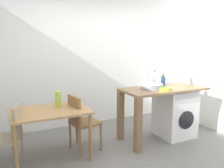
{
  "coord_description": "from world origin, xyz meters",
  "views": [
    {
      "loc": [
        -1.61,
        -2.84,
        1.73
      ],
      "look_at": [
        -0.03,
        0.45,
        1.05
      ],
      "focal_mm": 37.89,
      "sensor_mm": 36.0,
      "label": 1
    }
  ],
  "objects_px": {
    "chair_opposite": "(81,120)",
    "washing_machine": "(175,113)",
    "bottle_tall_green": "(154,79)",
    "bottle_clear_small": "(163,79)",
    "utensil_crock": "(190,81)",
    "dining_table": "(50,116)",
    "chair_person_seat": "(10,135)",
    "vase": "(58,99)",
    "bottle_squat_brown": "(164,81)",
    "mixing_bowl": "(165,89)"
  },
  "relations": [
    {
      "from": "chair_opposite",
      "to": "washing_machine",
      "type": "distance_m",
      "value": 1.75
    },
    {
      "from": "washing_machine",
      "to": "bottle_tall_green",
      "type": "height_order",
      "value": "bottle_tall_green"
    },
    {
      "from": "bottle_clear_small",
      "to": "utensil_crock",
      "type": "distance_m",
      "value": 0.5
    },
    {
      "from": "dining_table",
      "to": "chair_opposite",
      "type": "distance_m",
      "value": 0.5
    },
    {
      "from": "bottle_tall_green",
      "to": "utensil_crock",
      "type": "xyz_separation_m",
      "value": [
        0.68,
        -0.17,
        -0.06
      ]
    },
    {
      "from": "chair_person_seat",
      "to": "chair_opposite",
      "type": "bearing_deg",
      "value": -65.86
    },
    {
      "from": "bottle_tall_green",
      "to": "vase",
      "type": "height_order",
      "value": "bottle_tall_green"
    },
    {
      "from": "chair_opposite",
      "to": "bottle_squat_brown",
      "type": "relative_size",
      "value": 4.66
    },
    {
      "from": "bottle_tall_green",
      "to": "bottle_squat_brown",
      "type": "distance_m",
      "value": 0.17
    },
    {
      "from": "chair_opposite",
      "to": "bottle_tall_green",
      "type": "xyz_separation_m",
      "value": [
        1.42,
        0.07,
        0.54
      ]
    },
    {
      "from": "bottle_squat_brown",
      "to": "bottle_tall_green",
      "type": "bearing_deg",
      "value": 140.28
    },
    {
      "from": "chair_opposite",
      "to": "utensil_crock",
      "type": "bearing_deg",
      "value": 78.17
    },
    {
      "from": "dining_table",
      "to": "bottle_clear_small",
      "type": "relative_size",
      "value": 5.48
    },
    {
      "from": "bottle_tall_green",
      "to": "mixing_bowl",
      "type": "relative_size",
      "value": 1.37
    },
    {
      "from": "utensil_crock",
      "to": "dining_table",
      "type": "bearing_deg",
      "value": 178.61
    },
    {
      "from": "chair_person_seat",
      "to": "vase",
      "type": "distance_m",
      "value": 0.81
    },
    {
      "from": "vase",
      "to": "bottle_clear_small",
      "type": "bearing_deg",
      "value": 1.8
    },
    {
      "from": "bottle_squat_brown",
      "to": "bottle_clear_small",
      "type": "distance_m",
      "value": 0.2
    },
    {
      "from": "chair_opposite",
      "to": "vase",
      "type": "relative_size",
      "value": 3.71
    },
    {
      "from": "washing_machine",
      "to": "bottle_tall_green",
      "type": "relative_size",
      "value": 3.05
    },
    {
      "from": "chair_opposite",
      "to": "vase",
      "type": "height_order",
      "value": "vase"
    },
    {
      "from": "washing_machine",
      "to": "bottle_squat_brown",
      "type": "height_order",
      "value": "bottle_squat_brown"
    },
    {
      "from": "bottle_tall_green",
      "to": "bottle_squat_brown",
      "type": "bearing_deg",
      "value": -39.72
    },
    {
      "from": "bottle_tall_green",
      "to": "vase",
      "type": "relative_size",
      "value": 1.16
    },
    {
      "from": "mixing_bowl",
      "to": "utensil_crock",
      "type": "bearing_deg",
      "value": 18.09
    },
    {
      "from": "chair_opposite",
      "to": "utensil_crock",
      "type": "xyz_separation_m",
      "value": [
        2.11,
        -0.1,
        0.48
      ]
    },
    {
      "from": "utensil_crock",
      "to": "vase",
      "type": "relative_size",
      "value": 1.24
    },
    {
      "from": "dining_table",
      "to": "chair_person_seat",
      "type": "relative_size",
      "value": 1.22
    },
    {
      "from": "bottle_squat_brown",
      "to": "vase",
      "type": "distance_m",
      "value": 1.89
    },
    {
      "from": "bottle_clear_small",
      "to": "mixing_bowl",
      "type": "height_order",
      "value": "bottle_clear_small"
    },
    {
      "from": "mixing_bowl",
      "to": "utensil_crock",
      "type": "xyz_separation_m",
      "value": [
        0.77,
        0.25,
        0.04
      ]
    },
    {
      "from": "washing_machine",
      "to": "bottle_squat_brown",
      "type": "distance_m",
      "value": 0.62
    },
    {
      "from": "chair_person_seat",
      "to": "utensil_crock",
      "type": "xyz_separation_m",
      "value": [
        3.13,
        0.06,
        0.48
      ]
    },
    {
      "from": "washing_machine",
      "to": "bottle_tall_green",
      "type": "distance_m",
      "value": 0.73
    },
    {
      "from": "mixing_bowl",
      "to": "bottle_squat_brown",
      "type": "bearing_deg",
      "value": 56.19
    },
    {
      "from": "chair_person_seat",
      "to": "bottle_clear_small",
      "type": "height_order",
      "value": "bottle_clear_small"
    },
    {
      "from": "bottle_clear_small",
      "to": "bottle_tall_green",
      "type": "bearing_deg",
      "value": -166.94
    },
    {
      "from": "bottle_squat_brown",
      "to": "vase",
      "type": "bearing_deg",
      "value": 177.0
    },
    {
      "from": "dining_table",
      "to": "mixing_bowl",
      "type": "distance_m",
      "value": 1.87
    },
    {
      "from": "bottle_squat_brown",
      "to": "mixing_bowl",
      "type": "relative_size",
      "value": 0.94
    },
    {
      "from": "dining_table",
      "to": "bottle_squat_brown",
      "type": "distance_m",
      "value": 2.06
    },
    {
      "from": "chair_opposite",
      "to": "vase",
      "type": "xyz_separation_m",
      "value": [
        -0.33,
        0.06,
        0.35
      ]
    },
    {
      "from": "mixing_bowl",
      "to": "vase",
      "type": "bearing_deg",
      "value": 166.11
    },
    {
      "from": "chair_person_seat",
      "to": "bottle_tall_green",
      "type": "distance_m",
      "value": 2.52
    },
    {
      "from": "chair_opposite",
      "to": "utensil_crock",
      "type": "distance_m",
      "value": 2.16
    },
    {
      "from": "chair_person_seat",
      "to": "bottle_clear_small",
      "type": "relative_size",
      "value": 4.48
    },
    {
      "from": "chair_person_seat",
      "to": "chair_opposite",
      "type": "height_order",
      "value": "same"
    },
    {
      "from": "bottle_squat_brown",
      "to": "utensil_crock",
      "type": "distance_m",
      "value": 0.56
    },
    {
      "from": "chair_opposite",
      "to": "bottle_squat_brown",
      "type": "distance_m",
      "value": 1.63
    },
    {
      "from": "bottle_clear_small",
      "to": "chair_person_seat",
      "type": "bearing_deg",
      "value": -174.0
    }
  ]
}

